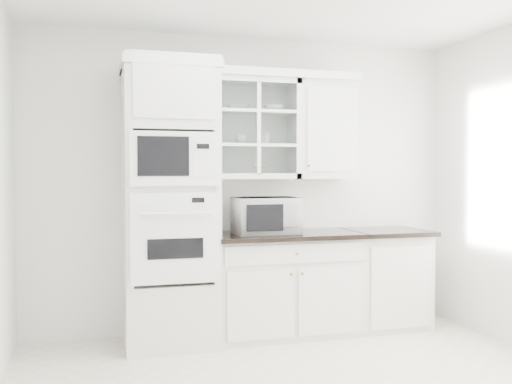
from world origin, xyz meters
name	(u,v)px	position (x,y,z in m)	size (l,w,h in m)	color
room_shell	(293,127)	(0.00, 0.43, 1.78)	(4.00, 3.50, 2.70)	white
oven_column	(170,203)	(-0.75, 1.42, 1.20)	(0.76, 0.68, 2.40)	silver
base_cabinet_run	(285,283)	(0.28, 1.45, 0.46)	(1.32, 0.67, 0.92)	silver
extra_base_cabinet	(385,277)	(1.28, 1.45, 0.46)	(0.72, 0.67, 0.92)	silver
upper_cabinet_glass	(254,129)	(0.03, 1.58, 1.85)	(0.80, 0.33, 0.90)	silver
upper_cabinet_solid	(323,131)	(0.71, 1.58, 1.85)	(0.55, 0.33, 0.90)	silver
crown_molding	(243,74)	(-0.07, 1.56, 2.33)	(2.14, 0.38, 0.07)	white
countertop_microwave	(265,215)	(0.09, 1.41, 1.08)	(0.55, 0.46, 0.32)	white
bowl_a	(238,108)	(-0.11, 1.59, 2.04)	(0.20, 0.20, 0.05)	white
bowl_b	(274,109)	(0.22, 1.58, 2.04)	(0.18, 0.18, 0.06)	white
cup_a	(241,140)	(-0.09, 1.60, 1.75)	(0.11, 0.11, 0.08)	white
cup_b	(265,139)	(0.13, 1.59, 1.76)	(0.11, 0.11, 0.11)	white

